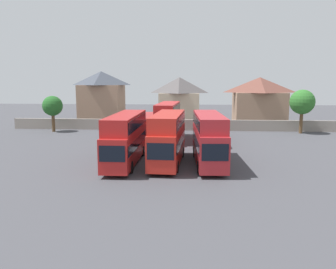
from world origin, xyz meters
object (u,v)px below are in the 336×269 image
(bus_1, at_px, (126,136))
(bus_4, at_px, (145,126))
(house_terrace_centre, at_px, (179,100))
(bus_5, at_px, (168,119))
(tree_left_of_lot, at_px, (53,106))
(house_terrace_left, at_px, (102,97))
(bus_6, at_px, (207,127))
(bus_3, at_px, (209,136))
(house_terrace_right, at_px, (259,100))
(bus_2, at_px, (168,136))
(tree_behind_wall, at_px, (302,102))

(bus_1, bearing_deg, bus_4, -179.95)
(house_terrace_centre, bearing_deg, bus_4, -101.58)
(bus_4, bearing_deg, bus_5, 101.84)
(tree_left_of_lot, bearing_deg, house_terrace_left, 69.20)
(bus_5, relative_size, house_terrace_left, 1.07)
(bus_6, bearing_deg, bus_3, 0.04)
(bus_6, relative_size, house_terrace_right, 1.22)
(house_terrace_right, bearing_deg, bus_6, -118.21)
(bus_3, height_order, bus_5, bus_5)
(bus_1, xyz_separation_m, bus_3, (8.14, 0.24, 0.03))
(bus_4, height_order, house_terrace_left, house_terrace_left)
(bus_2, xyz_separation_m, bus_6, (4.38, 13.57, -0.86))
(bus_5, relative_size, tree_left_of_lot, 1.85)
(bus_5, height_order, tree_behind_wall, tree_behind_wall)
(house_terrace_right, relative_size, tree_behind_wall, 1.43)
(house_terrace_right, distance_m, tree_behind_wall, 12.68)
(bus_3, height_order, bus_6, bus_3)
(bus_6, height_order, house_terrace_left, house_terrace_left)
(bus_3, bearing_deg, house_terrace_centre, -175.80)
(bus_4, relative_size, tree_behind_wall, 1.51)
(bus_1, height_order, bus_2, bus_2)
(bus_5, distance_m, house_terrace_left, 24.06)
(bus_3, bearing_deg, house_terrace_left, -152.57)
(bus_6, xyz_separation_m, house_terrace_left, (-19.77, 19.55, 3.17))
(bus_1, distance_m, bus_4, 13.72)
(bus_4, bearing_deg, tree_behind_wall, 113.68)
(house_terrace_right, height_order, tree_behind_wall, house_terrace_right)
(bus_4, bearing_deg, house_terrace_left, -145.21)
(house_terrace_left, relative_size, tree_behind_wall, 1.47)
(bus_1, bearing_deg, house_terrace_right, 150.32)
(bus_3, xyz_separation_m, tree_behind_wall, (15.42, 21.48, 2.09))
(bus_2, xyz_separation_m, bus_5, (-1.03, 13.95, 0.07))
(house_terrace_right, bearing_deg, tree_behind_wall, -70.00)
(house_terrace_centre, relative_size, tree_left_of_lot, 1.53)
(tree_behind_wall, bearing_deg, bus_5, -159.49)
(bus_1, relative_size, tree_left_of_lot, 1.98)
(tree_left_of_lot, bearing_deg, bus_1, -52.32)
(house_terrace_left, xyz_separation_m, tree_left_of_lot, (-4.76, -12.52, -0.98))
(bus_2, distance_m, tree_behind_wall, 29.11)
(bus_2, height_order, house_terrace_right, house_terrace_right)
(bus_2, distance_m, house_terrace_centre, 33.03)
(bus_2, xyz_separation_m, bus_4, (-4.15, 13.57, -0.82))
(bus_3, distance_m, tree_left_of_lot, 31.69)
(bus_3, height_order, tree_behind_wall, tree_behind_wall)
(bus_1, height_order, tree_behind_wall, tree_behind_wall)
(bus_5, bearing_deg, house_terrace_left, -140.29)
(bus_5, distance_m, tree_behind_wall, 21.91)
(bus_6, xyz_separation_m, house_terrace_centre, (-4.54, 19.42, 2.59))
(bus_3, xyz_separation_m, tree_left_of_lot, (-24.15, 20.48, 1.35))
(bus_2, bearing_deg, bus_1, -85.51)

